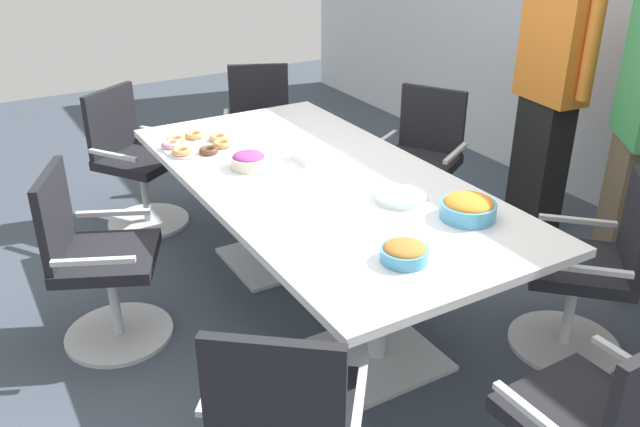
# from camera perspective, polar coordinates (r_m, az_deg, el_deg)

# --- Properties ---
(ground_plane) EXTENTS (10.00, 10.00, 0.01)m
(ground_plane) POSITION_cam_1_polar(r_m,az_deg,el_deg) (3.73, -0.00, -7.67)
(ground_plane) COLOR #3D4754
(conference_table) EXTENTS (2.40, 1.20, 0.75)m
(conference_table) POSITION_cam_1_polar(r_m,az_deg,el_deg) (3.42, -0.00, 1.13)
(conference_table) COLOR white
(conference_table) RESTS_ON ground
(office_chair_2) EXTENTS (0.76, 0.76, 0.91)m
(office_chair_2) POSITION_cam_1_polar(r_m,az_deg,el_deg) (3.43, 21.87, -5.04)
(office_chair_2) COLOR silver
(office_chair_2) RESTS_ON ground
(office_chair_3) EXTENTS (0.74, 0.74, 0.91)m
(office_chair_3) POSITION_cam_1_polar(r_m,az_deg,el_deg) (4.44, 8.53, 3.78)
(office_chair_3) COLOR silver
(office_chair_3) RESTS_ON ground
(office_chair_4) EXTENTS (0.72, 0.72, 0.91)m
(office_chair_4) POSITION_cam_1_polar(r_m,az_deg,el_deg) (4.98, -5.08, 6.47)
(office_chair_4) COLOR silver
(office_chair_4) RESTS_ON ground
(office_chair_5) EXTENTS (0.75, 0.75, 0.91)m
(office_chair_5) POSITION_cam_1_polar(r_m,az_deg,el_deg) (4.60, -15.42, 3.88)
(office_chair_5) COLOR silver
(office_chair_5) RESTS_ON ground
(office_chair_6) EXTENTS (0.72, 0.72, 0.91)m
(office_chair_6) POSITION_cam_1_polar(r_m,az_deg,el_deg) (3.43, -18.40, -4.39)
(office_chair_6) COLOR silver
(office_chair_6) RESTS_ON ground
(person_standing_0) EXTENTS (0.62, 0.27, 1.87)m
(person_standing_0) POSITION_cam_1_polar(r_m,az_deg,el_deg) (4.37, 19.09, 10.32)
(person_standing_0) COLOR black
(person_standing_0) RESTS_ON ground
(snack_bowl_pretzels) EXTENTS (0.19, 0.19, 0.08)m
(snack_bowl_pretzels) POSITION_cam_1_polar(r_m,az_deg,el_deg) (2.63, 7.20, -3.28)
(snack_bowl_pretzels) COLOR #4C9EC6
(snack_bowl_pretzels) RESTS_ON conference_table
(snack_bowl_chips_orange) EXTENTS (0.25, 0.25, 0.11)m
(snack_bowl_chips_orange) POSITION_cam_1_polar(r_m,az_deg,el_deg) (3.01, 12.51, 0.52)
(snack_bowl_chips_orange) COLOR #4C9EC6
(snack_bowl_chips_orange) RESTS_ON conference_table
(snack_bowl_candy_mix) EXTENTS (0.19, 0.19, 0.09)m
(snack_bowl_candy_mix) POSITION_cam_1_polar(r_m,az_deg,el_deg) (3.50, -6.09, 4.55)
(snack_bowl_candy_mix) COLOR beige
(snack_bowl_candy_mix) RESTS_ON conference_table
(donut_platter) EXTENTS (0.39, 0.38, 0.04)m
(donut_platter) POSITION_cam_1_polar(r_m,az_deg,el_deg) (3.83, -10.46, 5.79)
(donut_platter) COLOR white
(donut_platter) RESTS_ON conference_table
(plate_stack) EXTENTS (0.24, 0.24, 0.03)m
(plate_stack) POSITION_cam_1_polar(r_m,az_deg,el_deg) (3.15, 6.87, 1.39)
(plate_stack) COLOR white
(plate_stack) RESTS_ON conference_table
(napkin_pile) EXTENTS (0.18, 0.18, 0.07)m
(napkin_pile) POSITION_cam_1_polar(r_m,az_deg,el_deg) (3.59, -0.64, 5.10)
(napkin_pile) COLOR white
(napkin_pile) RESTS_ON conference_table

